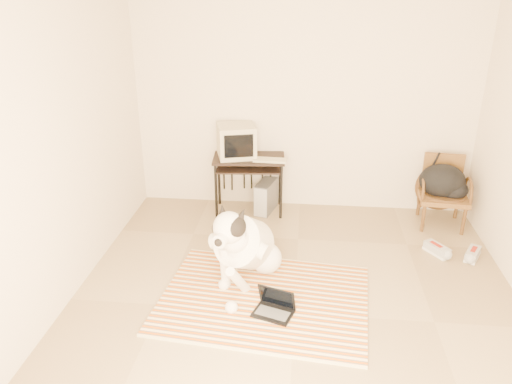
# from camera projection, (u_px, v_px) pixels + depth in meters

# --- Properties ---
(floor) EXTENTS (4.50, 4.50, 0.00)m
(floor) POSITION_uv_depth(u_px,v_px,m) (294.00, 313.00, 4.28)
(floor) COLOR #99815D
(floor) RESTS_ON ground
(wall_back) EXTENTS (4.50, 0.00, 4.50)m
(wall_back) POSITION_uv_depth(u_px,v_px,m) (304.00, 98.00, 5.79)
(wall_back) COLOR beige
(wall_back) RESTS_ON floor
(wall_left) EXTENTS (0.00, 4.50, 4.50)m
(wall_left) POSITION_uv_depth(u_px,v_px,m) (46.00, 157.00, 3.93)
(wall_left) COLOR beige
(wall_left) RESTS_ON floor
(rug) EXTENTS (1.94, 1.56, 0.02)m
(rug) POSITION_uv_depth(u_px,v_px,m) (264.00, 299.00, 4.45)
(rug) COLOR #C3530D
(rug) RESTS_ON floor
(dog) EXTENTS (0.65, 1.23, 0.90)m
(dog) POSITION_uv_depth(u_px,v_px,m) (244.00, 246.00, 4.63)
(dog) COLOR white
(dog) RESTS_ON rug
(laptop) EXTENTS (0.38, 0.33, 0.23)m
(laptop) POSITION_uv_depth(u_px,v_px,m) (274.00, 307.00, 4.24)
(laptop) COLOR black
(laptop) RESTS_ON rug
(computer_desk) EXTENTS (0.87, 0.53, 0.70)m
(computer_desk) POSITION_uv_depth(u_px,v_px,m) (249.00, 165.00, 5.90)
(computer_desk) COLOR black
(computer_desk) RESTS_ON floor
(crt_monitor) EXTENTS (0.52, 0.50, 0.38)m
(crt_monitor) POSITION_uv_depth(u_px,v_px,m) (236.00, 141.00, 5.83)
(crt_monitor) COLOR #B8AF90
(crt_monitor) RESTS_ON computer_desk
(desk_keyboard) EXTENTS (0.39, 0.16, 0.03)m
(desk_keyboard) POSITION_uv_depth(u_px,v_px,m) (270.00, 160.00, 5.75)
(desk_keyboard) COLOR #B8AF90
(desk_keyboard) RESTS_ON computer_desk
(pc_tower) EXTENTS (0.27, 0.44, 0.38)m
(pc_tower) POSITION_uv_depth(u_px,v_px,m) (266.00, 197.00, 6.07)
(pc_tower) COLOR #4F4F52
(pc_tower) RESTS_ON floor
(rattan_chair) EXTENTS (0.56, 0.54, 0.79)m
(rattan_chair) POSITION_uv_depth(u_px,v_px,m) (443.00, 191.00, 5.70)
(rattan_chair) COLOR brown
(rattan_chair) RESTS_ON floor
(backpack) EXTENTS (0.53, 0.42, 0.37)m
(backpack) POSITION_uv_depth(u_px,v_px,m) (444.00, 182.00, 5.59)
(backpack) COLOR black
(backpack) RESTS_ON rattan_chair
(sneaker_left) EXTENTS (0.26, 0.31, 0.10)m
(sneaker_left) POSITION_uv_depth(u_px,v_px,m) (437.00, 250.00, 5.18)
(sneaker_left) COLOR silver
(sneaker_left) RESTS_ON floor
(sneaker_right) EXTENTS (0.23, 0.30, 0.10)m
(sneaker_right) POSITION_uv_depth(u_px,v_px,m) (473.00, 254.00, 5.10)
(sneaker_right) COLOR silver
(sneaker_right) RESTS_ON floor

